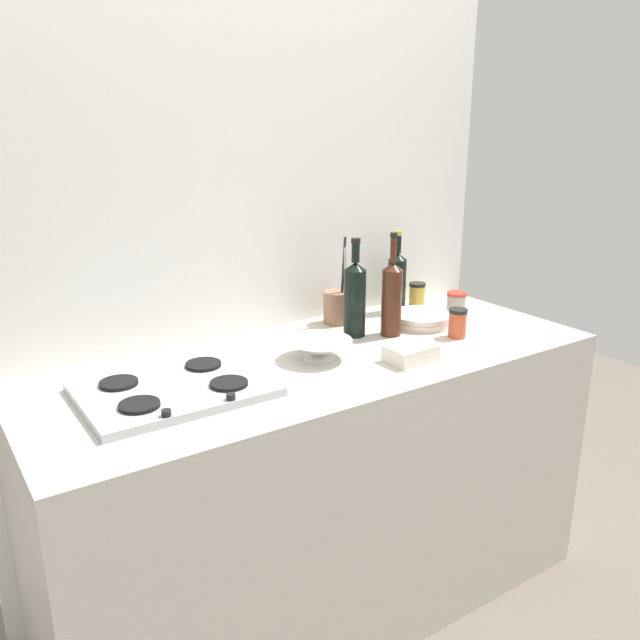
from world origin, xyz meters
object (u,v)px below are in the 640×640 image
butter_dish (411,353)px  condiment_jar_rear (417,295)px  wine_bottle_leftmost (397,281)px  mixing_bowl (319,348)px  condiment_jar_front (456,302)px  wine_bottle_mid_right (392,297)px  plate_stack (421,319)px  utensil_crock (337,306)px  stovetop_hob (174,389)px  wine_bottle_mid_left (355,297)px  condiment_jar_spare (458,323)px

butter_dish → condiment_jar_rear: (0.41, 0.43, 0.02)m
wine_bottle_leftmost → mixing_bowl: (-0.53, -0.26, -0.08)m
wine_bottle_leftmost → butter_dish: size_ratio=2.12×
condiment_jar_front → wine_bottle_mid_right: bearing=-168.7°
plate_stack → utensil_crock: bearing=142.3°
plate_stack → condiment_jar_front: condiment_jar_front is taller
stovetop_hob → condiment_jar_rear: condiment_jar_rear is taller
utensil_crock → wine_bottle_leftmost: bearing=-1.5°
wine_bottle_mid_left → wine_bottle_mid_right: wine_bottle_mid_right is taller
butter_dish → condiment_jar_front: condiment_jar_front is taller
wine_bottle_mid_right → utensil_crock: size_ratio=1.12×
condiment_jar_rear → condiment_jar_spare: size_ratio=0.99×
wine_bottle_leftmost → condiment_jar_rear: 0.12m
butter_dish → utensil_crock: size_ratio=0.47×
butter_dish → wine_bottle_mid_right: bearing=64.3°
plate_stack → butter_dish: butter_dish is taller
plate_stack → butter_dish: bearing=-136.6°
mixing_bowl → butter_dish: size_ratio=1.40×
condiment_jar_rear → condiment_jar_spare: (-0.13, -0.34, 0.00)m
stovetop_hob → mixing_bowl: size_ratio=2.39×
wine_bottle_leftmost → butter_dish: 0.54m
wine_bottle_mid_right → condiment_jar_front: size_ratio=4.67×
plate_stack → wine_bottle_mid_right: wine_bottle_mid_right is taller
condiment_jar_front → condiment_jar_spare: condiment_jar_spare is taller
wine_bottle_mid_left → condiment_jar_rear: size_ratio=3.41×
plate_stack → utensil_crock: (-0.24, 0.18, 0.04)m
mixing_bowl → butter_dish: 0.28m
stovetop_hob → condiment_jar_spare: condiment_jar_spare is taller
plate_stack → wine_bottle_leftmost: size_ratio=0.71×
stovetop_hob → condiment_jar_front: 1.19m
wine_bottle_leftmost → wine_bottle_mid_right: 0.28m
utensil_crock → condiment_jar_front: size_ratio=4.17×
mixing_bowl → condiment_jar_front: condiment_jar_front is taller
condiment_jar_front → condiment_jar_rear: condiment_jar_rear is taller
condiment_jar_spare → wine_bottle_mid_left: bearing=143.0°
mixing_bowl → utensil_crock: size_ratio=0.66×
wine_bottle_leftmost → mixing_bowl: wine_bottle_leftmost is taller
stovetop_hob → condiment_jar_front: (1.18, 0.13, 0.02)m
wine_bottle_mid_right → butter_dish: bearing=-115.7°
butter_dish → condiment_jar_front: size_ratio=1.95×
stovetop_hob → wine_bottle_leftmost: bearing=14.7°
wine_bottle_mid_left → condiment_jar_spare: (0.28, -0.21, -0.08)m
plate_stack → mixing_bowl: bearing=-170.2°
utensil_crock → condiment_jar_spare: (0.25, -0.35, -0.01)m
stovetop_hob → wine_bottle_mid_right: wine_bottle_mid_right is taller
butter_dish → condiment_jar_spare: size_ratio=1.48×
stovetop_hob → mixing_bowl: mixing_bowl is taller
plate_stack → utensil_crock: 0.30m
wine_bottle_leftmost → utensil_crock: size_ratio=0.99×
stovetop_hob → butter_dish: size_ratio=3.36×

